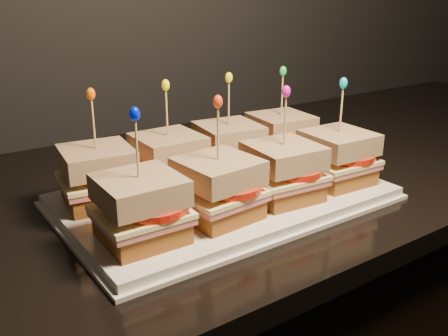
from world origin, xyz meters
TOP-DOWN VIEW (x-y plane):
  - granite_slab at (-0.71, 1.67)m, footprint 2.39×0.68m
  - platter at (-0.69, 1.56)m, footprint 0.46×0.29m
  - platter_rim at (-0.69, 1.56)m, footprint 0.48×0.30m
  - sandwich_0_bread_bot at (-0.86, 1.63)m, footprint 0.10×0.10m
  - sandwich_0_ham at (-0.86, 1.63)m, footprint 0.11×0.11m
  - sandwich_0_cheese at (-0.86, 1.63)m, footprint 0.11×0.11m
  - sandwich_0_tomato at (-0.85, 1.63)m, footprint 0.09×0.09m
  - sandwich_0_bread_top at (-0.86, 1.63)m, footprint 0.10×0.10m
  - sandwich_0_pick at (-0.86, 1.63)m, footprint 0.00×0.00m
  - sandwich_0_frill at (-0.86, 1.63)m, footprint 0.01×0.01m
  - sandwich_1_bread_bot at (-0.75, 1.63)m, footprint 0.09×0.09m
  - sandwich_1_ham at (-0.75, 1.63)m, footprint 0.10×0.10m
  - sandwich_1_cheese at (-0.75, 1.63)m, footprint 0.10×0.10m
  - sandwich_1_tomato at (-0.73, 1.63)m, footprint 0.09×0.09m
  - sandwich_1_bread_top at (-0.75, 1.63)m, footprint 0.09×0.09m
  - sandwich_1_pick at (-0.75, 1.63)m, footprint 0.00×0.00m
  - sandwich_1_frill at (-0.75, 1.63)m, footprint 0.01×0.01m
  - sandwich_2_bread_bot at (-0.64, 1.63)m, footprint 0.10×0.10m
  - sandwich_2_ham at (-0.64, 1.63)m, footprint 0.11×0.11m
  - sandwich_2_cheese at (-0.64, 1.63)m, footprint 0.11×0.11m
  - sandwich_2_tomato at (-0.62, 1.63)m, footprint 0.09×0.09m
  - sandwich_2_bread_top at (-0.64, 1.63)m, footprint 0.11×0.11m
  - sandwich_2_pick at (-0.64, 1.63)m, footprint 0.00×0.00m
  - sandwich_2_frill at (-0.64, 1.63)m, footprint 0.01×0.01m
  - sandwich_3_bread_bot at (-0.52, 1.63)m, footprint 0.10×0.10m
  - sandwich_3_ham at (-0.52, 1.63)m, footprint 0.11×0.11m
  - sandwich_3_cheese at (-0.52, 1.63)m, footprint 0.11×0.11m
  - sandwich_3_tomato at (-0.51, 1.63)m, footprint 0.09×0.09m
  - sandwich_3_bread_top at (-0.52, 1.63)m, footprint 0.10×0.10m
  - sandwich_3_pick at (-0.52, 1.63)m, footprint 0.00×0.00m
  - sandwich_3_frill at (-0.52, 1.63)m, footprint 0.01×0.01m
  - sandwich_4_bread_bot at (-0.86, 1.50)m, footprint 0.09×0.09m
  - sandwich_4_ham at (-0.86, 1.50)m, footprint 0.10×0.10m
  - sandwich_4_cheese at (-0.86, 1.50)m, footprint 0.10×0.10m
  - sandwich_4_tomato at (-0.85, 1.49)m, footprint 0.09×0.09m
  - sandwich_4_bread_top at (-0.86, 1.50)m, footprint 0.09×0.09m
  - sandwich_4_pick at (-0.86, 1.50)m, footprint 0.00×0.00m
  - sandwich_4_frill at (-0.86, 1.50)m, footprint 0.01×0.01m
  - sandwich_5_bread_bot at (-0.75, 1.50)m, footprint 0.10×0.10m
  - sandwich_5_ham at (-0.75, 1.50)m, footprint 0.11×0.10m
  - sandwich_5_cheese at (-0.75, 1.50)m, footprint 0.11×0.11m
  - sandwich_5_tomato at (-0.73, 1.49)m, footprint 0.09×0.09m
  - sandwich_5_bread_top at (-0.75, 1.50)m, footprint 0.10×0.10m
  - sandwich_5_pick at (-0.75, 1.50)m, footprint 0.00×0.00m
  - sandwich_5_frill at (-0.75, 1.50)m, footprint 0.01×0.01m
  - sandwich_6_bread_bot at (-0.64, 1.50)m, footprint 0.10×0.10m
  - sandwich_6_ham at (-0.64, 1.50)m, footprint 0.11×0.11m
  - sandwich_6_cheese at (-0.64, 1.50)m, footprint 0.11×0.11m
  - sandwich_6_tomato at (-0.62, 1.49)m, footprint 0.09×0.09m
  - sandwich_6_bread_top at (-0.64, 1.50)m, footprint 0.10×0.10m
  - sandwich_6_pick at (-0.64, 1.50)m, footprint 0.00×0.00m
  - sandwich_6_frill at (-0.64, 1.50)m, footprint 0.01×0.01m
  - sandwich_7_bread_bot at (-0.52, 1.50)m, footprint 0.10×0.10m
  - sandwich_7_ham at (-0.52, 1.50)m, footprint 0.11×0.10m
  - sandwich_7_cheese at (-0.52, 1.50)m, footprint 0.11×0.10m
  - sandwich_7_tomato at (-0.51, 1.49)m, footprint 0.09×0.09m
  - sandwich_7_bread_top at (-0.52, 1.50)m, footprint 0.10×0.10m
  - sandwich_7_pick at (-0.52, 1.50)m, footprint 0.00×0.00m
  - sandwich_7_frill at (-0.52, 1.50)m, footprint 0.01×0.01m

SIDE VIEW (x-z plane):
  - granite_slab at x=-0.71m, z-range 0.83..0.86m
  - platter_rim at x=-0.69m, z-range 0.86..0.87m
  - platter at x=-0.69m, z-range 0.86..0.88m
  - sandwich_0_bread_bot at x=-0.86m, z-range 0.88..0.90m
  - sandwich_1_bread_bot at x=-0.75m, z-range 0.88..0.90m
  - sandwich_2_bread_bot at x=-0.64m, z-range 0.88..0.90m
  - sandwich_3_bread_bot at x=-0.52m, z-range 0.88..0.90m
  - sandwich_4_bread_bot at x=-0.86m, z-range 0.88..0.90m
  - sandwich_5_bread_bot at x=-0.75m, z-range 0.88..0.90m
  - sandwich_6_bread_bot at x=-0.64m, z-range 0.88..0.90m
  - sandwich_7_bread_bot at x=-0.52m, z-range 0.88..0.90m
  - sandwich_0_ham at x=-0.86m, z-range 0.90..0.91m
  - sandwich_1_ham at x=-0.75m, z-range 0.90..0.91m
  - sandwich_2_ham at x=-0.64m, z-range 0.90..0.91m
  - sandwich_3_ham at x=-0.52m, z-range 0.90..0.91m
  - sandwich_4_ham at x=-0.86m, z-range 0.90..0.91m
  - sandwich_5_ham at x=-0.75m, z-range 0.90..0.91m
  - sandwich_6_ham at x=-0.64m, z-range 0.90..0.91m
  - sandwich_7_ham at x=-0.52m, z-range 0.90..0.91m
  - sandwich_0_cheese at x=-0.86m, z-range 0.91..0.92m
  - sandwich_1_cheese at x=-0.75m, z-range 0.91..0.92m
  - sandwich_2_cheese at x=-0.64m, z-range 0.91..0.92m
  - sandwich_3_cheese at x=-0.52m, z-range 0.91..0.92m
  - sandwich_4_cheese at x=-0.86m, z-range 0.91..0.92m
  - sandwich_5_cheese at x=-0.75m, z-range 0.91..0.92m
  - sandwich_6_cheese at x=-0.64m, z-range 0.91..0.92m
  - sandwich_7_cheese at x=-0.52m, z-range 0.91..0.92m
  - sandwich_0_tomato at x=-0.85m, z-range 0.92..0.93m
  - sandwich_1_tomato at x=-0.73m, z-range 0.92..0.93m
  - sandwich_2_tomato at x=-0.62m, z-range 0.92..0.93m
  - sandwich_3_tomato at x=-0.51m, z-range 0.92..0.93m
  - sandwich_4_tomato at x=-0.85m, z-range 0.92..0.93m
  - sandwich_5_tomato at x=-0.73m, z-range 0.92..0.93m
  - sandwich_6_tomato at x=-0.62m, z-range 0.92..0.93m
  - sandwich_7_tomato at x=-0.51m, z-range 0.92..0.93m
  - sandwich_0_bread_top at x=-0.86m, z-range 0.93..0.96m
  - sandwich_1_bread_top at x=-0.75m, z-range 0.93..0.96m
  - sandwich_2_bread_top at x=-0.64m, z-range 0.93..0.96m
  - sandwich_3_bread_top at x=-0.52m, z-range 0.93..0.96m
  - sandwich_4_bread_top at x=-0.86m, z-range 0.93..0.96m
  - sandwich_5_bread_top at x=-0.75m, z-range 0.93..0.96m
  - sandwich_6_bread_top at x=-0.64m, z-range 0.93..0.96m
  - sandwich_7_bread_top at x=-0.52m, z-range 0.93..0.96m
  - sandwich_0_pick at x=-0.86m, z-range 0.94..1.03m
  - sandwich_1_pick at x=-0.75m, z-range 0.94..1.03m
  - sandwich_2_pick at x=-0.64m, z-range 0.94..1.03m
  - sandwich_3_pick at x=-0.52m, z-range 0.94..1.03m
  - sandwich_4_pick at x=-0.86m, z-range 0.94..1.03m
  - sandwich_5_pick at x=-0.75m, z-range 0.94..1.03m
  - sandwich_6_pick at x=-0.64m, z-range 0.94..1.03m
  - sandwich_7_pick at x=-0.52m, z-range 0.94..1.03m
  - sandwich_0_frill at x=-0.86m, z-range 1.03..1.04m
  - sandwich_1_frill at x=-0.75m, z-range 1.03..1.04m
  - sandwich_2_frill at x=-0.64m, z-range 1.03..1.04m
  - sandwich_3_frill at x=-0.52m, z-range 1.03..1.04m
  - sandwich_4_frill at x=-0.86m, z-range 1.03..1.04m
  - sandwich_5_frill at x=-0.75m, z-range 1.03..1.04m
  - sandwich_6_frill at x=-0.64m, z-range 1.03..1.04m
  - sandwich_7_frill at x=-0.52m, z-range 1.03..1.04m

